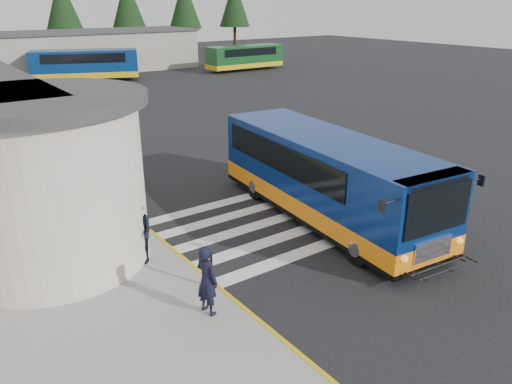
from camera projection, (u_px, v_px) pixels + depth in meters
ground at (262, 213)px, 18.13m from camera, size 140.00×140.00×0.00m
curb_strip at (113, 202)px, 18.91m from camera, size 0.12×34.00×0.16m
crosswalk at (264, 223)px, 17.25m from camera, size 8.00×5.35×0.01m
depot_building at (71, 52)px, 52.42m from camera, size 26.40×8.40×4.20m
tree_line at (47, 4)px, 56.94m from camera, size 58.40×4.40×10.00m
transit_bus at (326, 180)px, 17.23m from camera, size 4.21×10.60×2.93m
pedestrian_a at (207, 280)px, 11.80m from camera, size 0.54×0.71×1.77m
pedestrian_b at (138, 232)px, 14.12m from camera, size 0.90×1.05×1.88m
bollard at (211, 270)px, 12.96m from camera, size 0.09×0.09×1.05m
far_bus_a at (85, 64)px, 46.83m from camera, size 9.92×5.97×2.48m
far_bus_b at (245, 57)px, 54.18m from camera, size 8.75×2.55×2.25m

